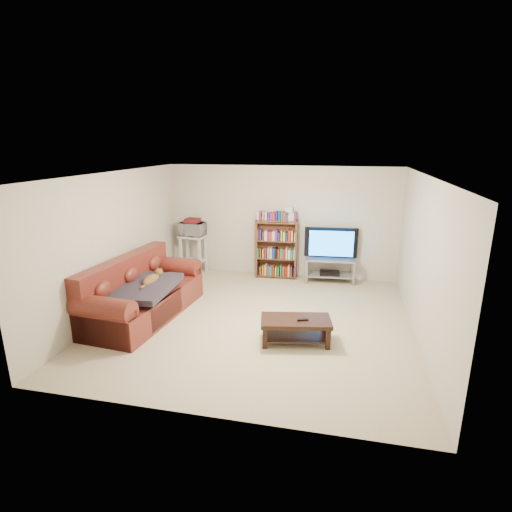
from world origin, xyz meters
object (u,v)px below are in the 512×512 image
(coffee_table, at_px, (296,326))
(tv_stand, at_px, (330,266))
(bookshelf, at_px, (276,248))
(sofa, at_px, (141,296))

(coffee_table, relative_size, tv_stand, 1.04)
(coffee_table, relative_size, bookshelf, 0.85)
(tv_stand, bearing_deg, coffee_table, -101.58)
(sofa, xyz_separation_m, bookshelf, (1.92, 2.49, 0.32))
(sofa, distance_m, bookshelf, 3.16)
(sofa, distance_m, tv_stand, 3.93)
(coffee_table, bearing_deg, sofa, 161.03)
(sofa, height_order, bookshelf, bookshelf)
(sofa, xyz_separation_m, tv_stand, (3.08, 2.45, 0.00))
(tv_stand, distance_m, bookshelf, 1.20)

